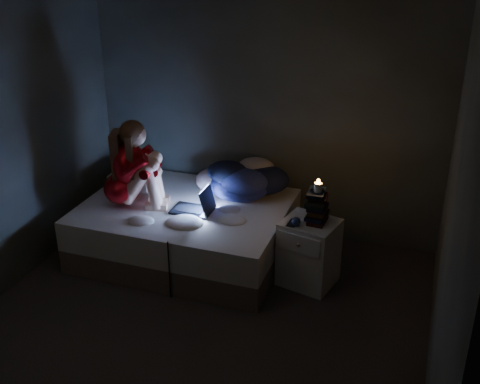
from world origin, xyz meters
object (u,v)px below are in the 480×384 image
at_px(woman, 120,164).
at_px(candle, 318,189).
at_px(bed, 186,229).
at_px(nightstand, 309,252).
at_px(phone, 294,225).
at_px(laptop, 191,198).

height_order(woman, candle, woman).
xyz_separation_m(woman, candle, (1.84, 0.10, -0.03)).
height_order(bed, nightstand, nightstand).
relative_size(woman, candle, 10.67).
height_order(candle, phone, candle).
bearing_deg(candle, nightstand, -147.75).
relative_size(nightstand, phone, 4.41).
xyz_separation_m(nightstand, candle, (0.04, 0.03, 0.62)).
distance_m(bed, phone, 1.21).
height_order(laptop, nightstand, laptop).
distance_m(candle, phone, 0.37).
distance_m(laptop, candle, 1.20).
relative_size(laptop, phone, 2.71).
bearing_deg(laptop, woman, -173.20).
distance_m(bed, laptop, 0.43).
bearing_deg(candle, bed, 176.21).
bearing_deg(woman, nightstand, -14.14).
relative_size(nightstand, candle, 7.71).
bearing_deg(phone, woman, 170.13).
distance_m(woman, candle, 1.84).
relative_size(candle, phone, 0.57).
bearing_deg(laptop, phone, -7.77).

